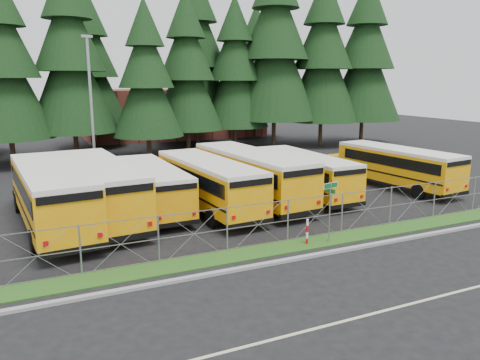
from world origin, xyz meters
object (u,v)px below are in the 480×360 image
Objects in this scene: bus_6 at (302,175)px; street_sign at (330,200)px; bus_5 at (248,176)px; striped_bollard at (307,232)px; light_standard at (91,106)px; bus_1 at (51,197)px; bus_4 at (206,185)px; bus_east at (393,168)px; bus_3 at (151,188)px; bus_2 at (98,190)px.

bus_6 is 8.89m from street_sign.
street_sign is at bearing -94.24° from bus_5.
bus_5 is at bearing 83.56° from striped_bollard.
light_standard is (-11.43, 8.85, 4.16)m from bus_6.
bus_4 is (8.14, -0.06, -0.13)m from bus_1.
bus_6 is 1.01× the size of light_standard.
bus_4 is at bearing 112.00° from street_sign.
bus_east is at bearing -27.44° from light_standard.
bus_3 is 16.45m from bus_east.
bus_5 reaches higher than striped_bollard.
bus_east is (16.40, -1.23, 0.07)m from bus_3.
bus_1 is at bearing 145.71° from street_sign.
light_standard is at bearing 64.95° from bus_1.
bus_2 is 11.30m from striped_bollard.
bus_3 reaches higher than striped_bollard.
striped_bollard is (10.19, -7.41, -0.98)m from bus_1.
street_sign reaches higher than bus_3.
bus_3 is 9.80m from striped_bollard.
bus_2 reaches higher than bus_4.
bus_east reaches higher than bus_6.
bus_2 reaches higher than bus_6.
bus_2 is at bearing 174.57° from bus_5.
bus_3 is 10.53m from street_sign.
bus_6 is (6.67, 0.52, -0.10)m from bus_4.
light_standard reaches higher than bus_4.
bus_2 is 8.76m from bus_5.
bus_5 is 8.23m from street_sign.
bus_1 is 14.82m from bus_6.
bus_6 is at bearing -4.39° from bus_3.
bus_4 is at bearing -63.08° from light_standard.
bus_east is 8.79× the size of striped_bollard.
bus_east is 12.87m from street_sign.
bus_1 is 1.02× the size of bus_2.
bus_4 is at bearing -176.38° from bus_6.
bus_6 is 15.05m from light_standard.
bus_east reaches higher than striped_bollard.
street_sign is at bearing -39.41° from bus_1.
street_sign is at bearing -114.86° from bus_6.
light_standard is at bearing 112.66° from bus_4.
bus_1 is 1.02× the size of bus_5.
bus_1 reaches higher than bus_2.
bus_5 is 8.10m from striped_bollard.
striped_bollard is at bearing -67.84° from light_standard.
bus_4 is (2.86, -1.10, 0.14)m from bus_3.
light_standard is (-7.71, 8.74, 3.95)m from bus_5.
striped_bollard is (-11.49, -7.23, -0.78)m from bus_east.
street_sign is (5.92, -8.68, 0.73)m from bus_3.
bus_east is 1.04× the size of light_standard.
bus_3 is 0.85× the size of bus_5.
bus_east is 3.75× the size of street_sign.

